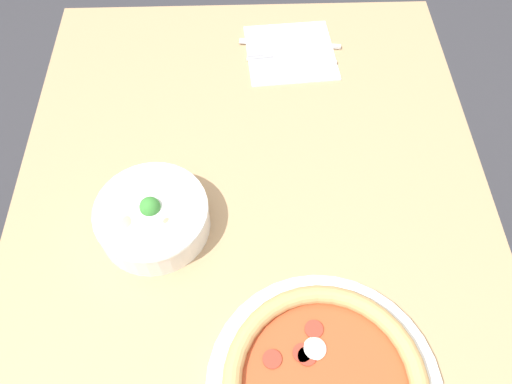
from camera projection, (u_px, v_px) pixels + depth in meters
The scene contains 5 objects.
dining_table at pixel (255, 312), 0.83m from camera, with size 1.33×0.80×0.73m.
bowl at pixel (152, 216), 0.77m from camera, with size 0.18×0.18×0.07m.
napkin at pixel (290, 52), 1.02m from camera, with size 0.19×0.19×0.00m.
fork at pixel (292, 60), 1.00m from camera, with size 0.03×0.18×0.00m.
knife at pixel (294, 44), 1.03m from camera, with size 0.04×0.21×0.01m.
Camera 1 is at (-0.28, 0.01, 1.44)m, focal length 35.00 mm.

